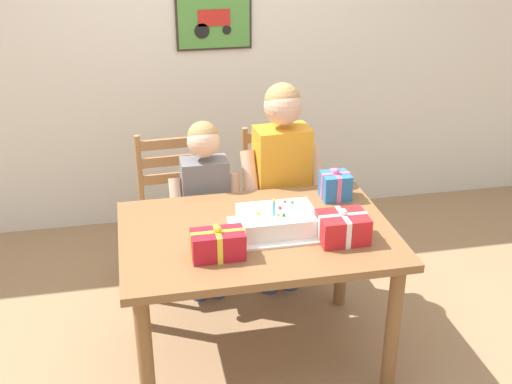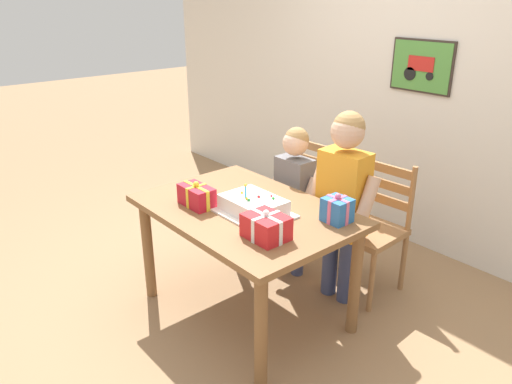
# 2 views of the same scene
# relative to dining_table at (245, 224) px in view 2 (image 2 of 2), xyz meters

# --- Properties ---
(ground_plane) EXTENTS (20.00, 20.00, 0.00)m
(ground_plane) POSITION_rel_dining_table_xyz_m (0.00, 0.00, -0.64)
(ground_plane) COLOR #997551
(back_wall) EXTENTS (6.40, 0.11, 2.60)m
(back_wall) POSITION_rel_dining_table_xyz_m (0.00, 1.73, 0.66)
(back_wall) COLOR silver
(back_wall) RESTS_ON ground
(dining_table) EXTENTS (1.31, 0.91, 0.75)m
(dining_table) POSITION_rel_dining_table_xyz_m (0.00, 0.00, 0.00)
(dining_table) COLOR brown
(dining_table) RESTS_ON ground
(birthday_cake) EXTENTS (0.44, 0.34, 0.19)m
(birthday_cake) POSITION_rel_dining_table_xyz_m (0.10, -0.02, 0.15)
(birthday_cake) COLOR white
(birthday_cake) RESTS_ON dining_table
(gift_box_red_large) EXTENTS (0.15, 0.14, 0.17)m
(gift_box_red_large) POSITION_rel_dining_table_xyz_m (0.48, 0.28, 0.17)
(gift_box_red_large) COLOR #286BB7
(gift_box_red_large) RESTS_ON dining_table
(gift_box_beside_cake) EXTENTS (0.24, 0.14, 0.16)m
(gift_box_beside_cake) POSITION_rel_dining_table_xyz_m (-0.22, -0.20, 0.17)
(gift_box_beside_cake) COLOR red
(gift_box_beside_cake) RESTS_ON dining_table
(gift_box_corner_small) EXTENTS (0.23, 0.19, 0.16)m
(gift_box_corner_small) POSITION_rel_dining_table_xyz_m (0.37, -0.16, 0.17)
(gift_box_corner_small) COLOR red
(gift_box_corner_small) RESTS_ON dining_table
(chair_left) EXTENTS (0.44, 0.44, 0.92)m
(chair_left) POSITION_rel_dining_table_xyz_m (-0.33, 0.85, -0.18)
(chair_left) COLOR #996B42
(chair_left) RESTS_ON ground
(chair_right) EXTENTS (0.44, 0.44, 0.92)m
(chair_right) POSITION_rel_dining_table_xyz_m (0.32, 0.85, -0.18)
(chair_right) COLOR #996B42
(chair_right) RESTS_ON ground
(child_older) EXTENTS (0.48, 0.28, 1.30)m
(child_older) POSITION_rel_dining_table_xyz_m (0.27, 0.59, 0.15)
(child_older) COLOR #38426B
(child_older) RESTS_ON ground
(child_younger) EXTENTS (0.40, 0.23, 1.11)m
(child_younger) POSITION_rel_dining_table_xyz_m (-0.18, 0.59, 0.03)
(child_younger) COLOR #38426B
(child_younger) RESTS_ON ground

